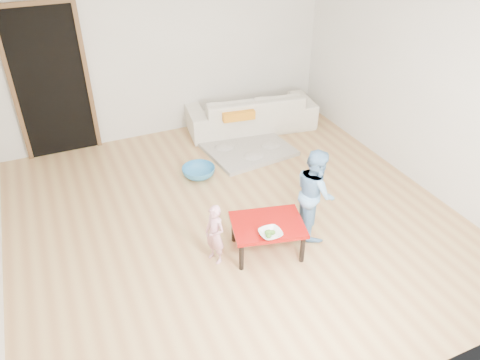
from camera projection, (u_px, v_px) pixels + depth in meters
floor at (233, 218)px, 5.51m from camera, size 5.00×5.00×0.01m
back_wall at (164, 49)px, 6.71m from camera, size 5.00×0.02×2.60m
right_wall at (422, 81)px, 5.65m from camera, size 0.02×5.00×2.60m
doorway at (51, 84)px, 6.30m from camera, size 1.02×0.08×2.11m
sofa at (251, 111)px, 7.33m from camera, size 2.07×1.04×0.58m
cushion at (236, 111)px, 6.95m from camera, size 0.53×0.48×0.13m
red_table at (267, 237)px, 4.93m from camera, size 0.85×0.71×0.37m
bowl at (270, 234)px, 4.64m from camera, size 0.23×0.23×0.06m
broccoli at (270, 234)px, 4.64m from camera, size 0.12×0.12×0.06m
child_pink at (215, 235)px, 4.73m from camera, size 0.24×0.29×0.67m
child_blue at (315, 193)px, 5.03m from camera, size 0.50×0.59×1.04m
basin at (199, 172)px, 6.23m from camera, size 0.44×0.44×0.14m
blanket at (249, 149)px, 6.83m from camera, size 1.25×1.08×0.06m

